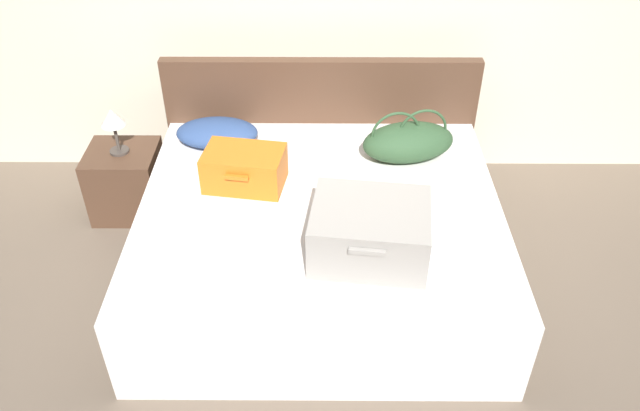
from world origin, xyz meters
The scene contains 9 objects.
ground_plane centered at (0.00, 0.00, 0.00)m, with size 12.00×12.00×0.00m, color #6B5B4C.
bed centered at (0.00, 0.40, 0.26)m, with size 1.97×1.76×0.52m, color silver.
headboard centered at (0.00, 1.32, 0.48)m, with size 2.01×0.08×0.95m, color #4C3323.
hard_case_large centered at (0.24, 0.01, 0.66)m, with size 0.61×0.53×0.28m.
hard_case_medium centered at (-0.42, 0.60, 0.63)m, with size 0.48×0.35×0.21m.
duffel_bag centered at (0.52, 0.87, 0.64)m, with size 0.60×0.40×0.33m.
pillow_near_headboard centered at (-0.64, 1.03, 0.60)m, with size 0.50×0.31×0.15m, color navy.
nightstand centered at (-1.27, 1.03, 0.23)m, with size 0.44×0.40×0.46m, color #4C3323.
table_lamp centered at (-1.27, 1.03, 0.69)m, with size 0.15×0.15×0.30m.
Camera 1 is at (0.02, -2.37, 2.65)m, focal length 36.02 mm.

